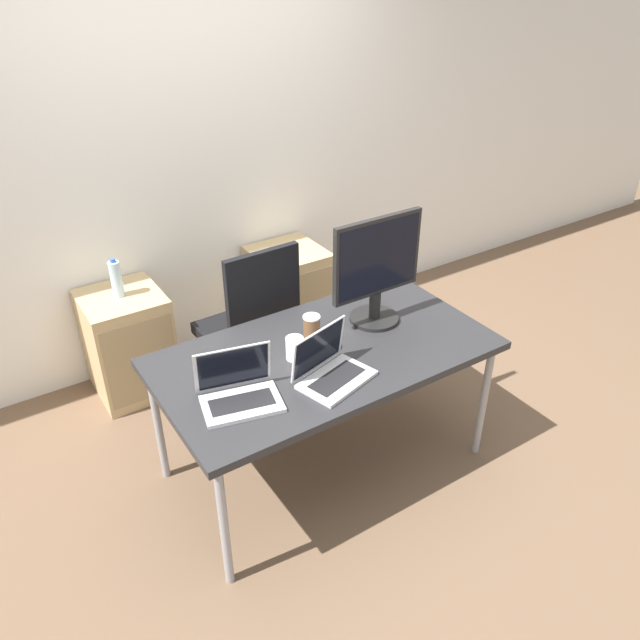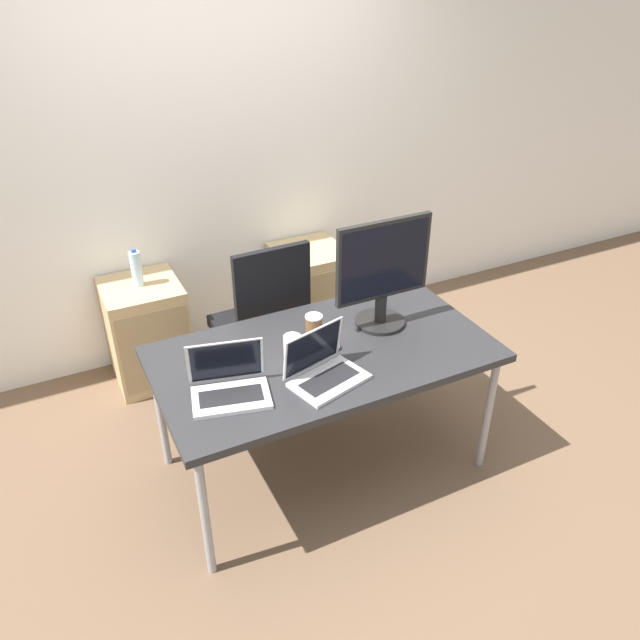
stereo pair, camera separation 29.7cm
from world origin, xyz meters
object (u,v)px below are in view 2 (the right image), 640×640
(laptop_left, at_px, (229,385))
(cabinet_left, at_px, (147,332))
(laptop_right, at_px, (324,370))
(coffee_cup_brown, at_px, (314,326))
(cabinet_right, at_px, (310,293))
(mouse, at_px, (335,345))
(monitor, at_px, (383,273))
(water_bottle, at_px, (136,269))
(coffee_cup_white, at_px, (292,346))
(office_chair, at_px, (263,338))

(laptop_left, bearing_deg, cabinet_left, 94.79)
(laptop_right, bearing_deg, coffee_cup_brown, 71.08)
(cabinet_right, distance_m, mouse, 1.36)
(laptop_right, bearing_deg, monitor, 32.01)
(water_bottle, bearing_deg, laptop_right, -69.46)
(laptop_right, height_order, coffee_cup_brown, laptop_right)
(coffee_cup_white, bearing_deg, coffee_cup_brown, 35.48)
(office_chair, distance_m, mouse, 0.83)
(cabinet_left, bearing_deg, water_bottle, 90.00)
(cabinet_left, distance_m, water_bottle, 0.44)
(office_chair, xyz_separation_m, cabinet_right, (0.55, 0.48, -0.06))
(office_chair, xyz_separation_m, laptop_right, (-0.06, -0.94, 0.39))
(cabinet_right, xyz_separation_m, mouse, (-0.45, -1.22, 0.42))
(office_chair, height_order, coffee_cup_brown, office_chair)
(monitor, distance_m, coffee_cup_brown, 0.43)
(office_chair, relative_size, laptop_right, 2.77)
(cabinet_right, xyz_separation_m, laptop_left, (-1.02, -1.33, 0.45))
(laptop_left, bearing_deg, mouse, 11.44)
(office_chair, bearing_deg, coffee_cup_white, -99.08)
(water_bottle, bearing_deg, coffee_cup_brown, -58.78)
(cabinet_right, bearing_deg, laptop_right, -113.22)
(cabinet_right, xyz_separation_m, water_bottle, (-1.14, 0.00, 0.44))
(mouse, bearing_deg, laptop_right, -128.85)
(office_chair, xyz_separation_m, mouse, (0.10, -0.74, 0.36))
(office_chair, relative_size, cabinet_right, 1.59)
(laptop_left, bearing_deg, office_chair, 60.76)
(cabinet_right, height_order, laptop_right, laptop_right)
(cabinet_right, height_order, mouse, mouse)
(cabinet_right, height_order, coffee_cup_white, coffee_cup_white)
(laptop_right, relative_size, mouse, 5.37)
(coffee_cup_white, bearing_deg, office_chair, 80.92)
(water_bottle, height_order, mouse, water_bottle)
(mouse, bearing_deg, cabinet_right, 69.81)
(office_chair, height_order, cabinet_right, office_chair)
(laptop_right, distance_m, coffee_cup_white, 0.23)
(monitor, xyz_separation_m, coffee_cup_white, (-0.53, -0.07, -0.24))
(laptop_right, distance_m, mouse, 0.26)
(mouse, distance_m, coffee_cup_white, 0.22)
(water_bottle, distance_m, laptop_right, 1.51)
(coffee_cup_white, bearing_deg, mouse, -6.63)
(water_bottle, distance_m, laptop_left, 1.34)
(office_chair, xyz_separation_m, laptop_left, (-0.48, -0.86, 0.39))
(office_chair, bearing_deg, monitor, -57.04)
(water_bottle, height_order, coffee_cup_brown, water_bottle)
(laptop_right, bearing_deg, coffee_cup_white, 103.62)
(laptop_right, xyz_separation_m, coffee_cup_brown, (0.12, 0.35, 0.01))
(monitor, bearing_deg, coffee_cup_white, -171.97)
(office_chair, distance_m, coffee_cup_white, 0.83)
(laptop_right, distance_m, coffee_cup_brown, 0.36)
(laptop_right, xyz_separation_m, monitor, (0.47, 0.30, 0.24))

